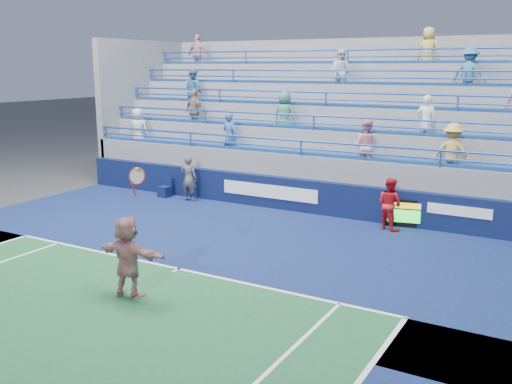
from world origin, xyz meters
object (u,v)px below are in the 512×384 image
Objects in this scene: tennis_player at (128,257)px; serve_speed_board at (406,214)px; line_judge at (189,178)px; judge_chair at (165,191)px; ball_girl at (390,204)px.

serve_speed_board is at bearing 66.20° from tennis_player.
serve_speed_board is 0.44× the size of tennis_player.
tennis_player reaches higher than line_judge.
judge_chair is 0.43× the size of line_judge.
serve_speed_board is 0.75× the size of line_judge.
tennis_player reaches higher than serve_speed_board.
tennis_player is 1.79× the size of ball_girl.
tennis_player is at bearing 92.17° from ball_girl.
ball_girl is (-0.36, -0.47, 0.35)m from serve_speed_board.
serve_speed_board is at bearing 2.41° from judge_chair.
serve_speed_board is 0.69m from ball_girl.
ball_girl is at bearing -127.70° from serve_speed_board.
line_judge is (1.14, -0.05, 0.60)m from judge_chair.
judge_chair is 0.26× the size of tennis_player.
tennis_player is (-3.59, -8.14, 0.45)m from serve_speed_board.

